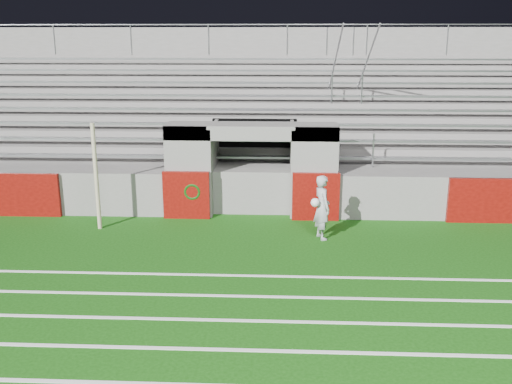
{
  "coord_description": "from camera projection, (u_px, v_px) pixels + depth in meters",
  "views": [
    {
      "loc": [
        0.85,
        -12.26,
        4.94
      ],
      "look_at": [
        0.2,
        1.8,
        1.1
      ],
      "focal_mm": 40.0,
      "sensor_mm": 36.0,
      "label": 1
    }
  ],
  "objects": [
    {
      "name": "ground",
      "position": [
        244.0,
        258.0,
        13.15
      ],
      "size": [
        90.0,
        90.0,
        0.0
      ],
      "primitive_type": "plane",
      "color": "#11430B",
      "rests_on": "ground"
    },
    {
      "name": "stadium_structure",
      "position": [
        258.0,
        136.0,
        20.44
      ],
      "size": [
        26.0,
        8.48,
        5.42
      ],
      "color": "slate",
      "rests_on": "ground"
    },
    {
      "name": "goalkeeper_with_ball",
      "position": [
        322.0,
        207.0,
        14.25
      ],
      "size": [
        0.59,
        0.7,
        1.64
      ],
      "color": "#9DA0A6",
      "rests_on": "ground"
    },
    {
      "name": "field_post",
      "position": [
        96.0,
        177.0,
        14.84
      ],
      "size": [
        0.11,
        0.11,
        2.83
      ],
      "primitive_type": "cylinder",
      "color": "#BEB18D",
      "rests_on": "ground"
    },
    {
      "name": "hose_coil",
      "position": [
        192.0,
        192.0,
        15.85
      ],
      "size": [
        0.51,
        0.14,
        0.54
      ],
      "color": "#0D431A",
      "rests_on": "ground"
    }
  ]
}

